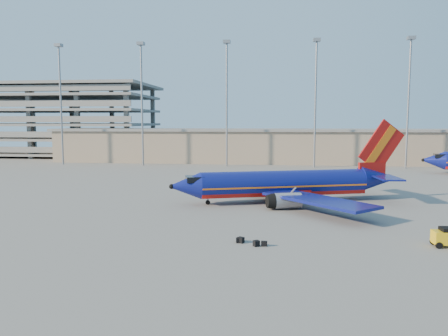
# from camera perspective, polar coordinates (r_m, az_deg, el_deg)

# --- Properties ---
(ground) EXTENTS (220.00, 220.00, 0.00)m
(ground) POSITION_cam_1_polar(r_m,az_deg,el_deg) (55.66, 0.37, -4.71)
(ground) COLOR slate
(ground) RESTS_ON ground
(terminal_building) EXTENTS (122.00, 16.00, 8.50)m
(terminal_building) POSITION_cam_1_polar(r_m,az_deg,el_deg) (112.59, 8.64, 2.95)
(terminal_building) COLOR gray
(terminal_building) RESTS_ON ground
(parking_garage) EXTENTS (62.00, 32.00, 21.40)m
(parking_garage) POSITION_cam_1_polar(r_m,az_deg,el_deg) (145.23, -21.46, 6.23)
(parking_garage) COLOR slate
(parking_garage) RESTS_ON ground
(light_mast_row) EXTENTS (101.60, 1.60, 28.65)m
(light_mast_row) POSITION_cam_1_polar(r_m,az_deg,el_deg) (100.59, 6.12, 10.15)
(light_mast_row) COLOR gray
(light_mast_row) RESTS_ON ground
(aircraft_main) EXTENTS (30.81, 29.16, 10.76)m
(aircraft_main) POSITION_cam_1_polar(r_m,az_deg,el_deg) (57.48, 8.48, -2.11)
(aircraft_main) COLOR navy
(aircraft_main) RESTS_ON ground
(baggage_tug) EXTENTS (2.35, 1.47, 1.66)m
(baggage_tug) POSITION_cam_1_polar(r_m,az_deg,el_deg) (41.37, 27.13, -8.01)
(baggage_tug) COLOR gold
(baggage_tug) RESTS_ON ground
(luggage_pile) EXTENTS (2.73, 1.74, 0.50)m
(luggage_pile) POSITION_cam_1_polar(r_m,az_deg,el_deg) (37.97, 3.16, -9.55)
(luggage_pile) COLOR black
(luggage_pile) RESTS_ON ground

